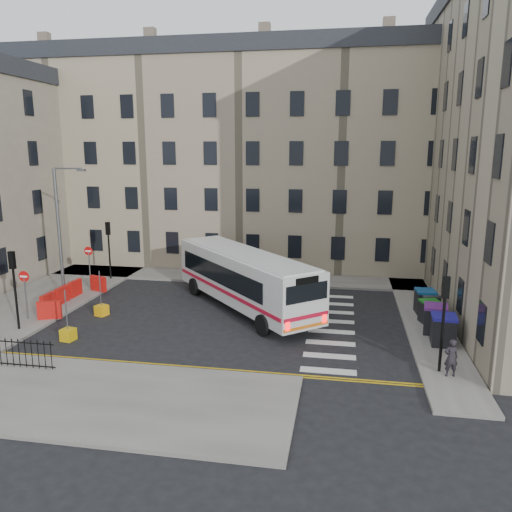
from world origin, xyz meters
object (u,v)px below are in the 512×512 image
(streetlamp, at_px, (59,230))
(wheelie_bin_a, at_px, (443,330))
(bus, at_px, (244,277))
(wheelie_bin_c, at_px, (431,312))
(bollard_yellow, at_px, (102,310))
(wheelie_bin_d, at_px, (428,304))
(bollard_chevron, at_px, (68,335))
(pedestrian, at_px, (451,358))
(wheelie_bin_b, at_px, (435,319))
(wheelie_bin_e, at_px, (425,301))

(streetlamp, xyz_separation_m, wheelie_bin_a, (22.28, -4.35, -3.46))
(streetlamp, relative_size, bus, 0.73)
(wheelie_bin_c, bearing_deg, bollard_yellow, 166.87)
(wheelie_bin_c, relative_size, wheelie_bin_d, 1.01)
(streetlamp, relative_size, wheelie_bin_d, 6.07)
(bollard_chevron, bearing_deg, pedestrian, -3.95)
(streetlamp, distance_m, wheelie_bin_b, 22.61)
(bus, xyz_separation_m, wheelie_bin_c, (10.39, -1.20, -1.16))
(bollard_yellow, distance_m, bollard_chevron, 3.83)
(wheelie_bin_e, distance_m, pedestrian, 8.29)
(wheelie_bin_a, relative_size, bollard_yellow, 2.39)
(streetlamp, distance_m, wheelie_bin_c, 22.50)
(wheelie_bin_b, xyz_separation_m, wheelie_bin_e, (-0.03, 3.18, -0.05))
(wheelie_bin_b, bearing_deg, bollard_chevron, -158.66)
(streetlamp, relative_size, wheelie_bin_a, 5.68)
(bus, height_order, wheelie_bin_a, bus)
(wheelie_bin_e, relative_size, pedestrian, 0.84)
(pedestrian, distance_m, bollard_chevron, 17.80)
(wheelie_bin_c, bearing_deg, bus, 155.59)
(streetlamp, bearing_deg, wheelie_bin_d, 0.24)
(wheelie_bin_c, relative_size, wheelie_bin_e, 1.01)
(wheelie_bin_a, bearing_deg, wheelie_bin_b, 98.69)
(bus, bearing_deg, pedestrian, -78.21)
(wheelie_bin_a, distance_m, wheelie_bin_b, 1.54)
(wheelie_bin_c, distance_m, wheelie_bin_d, 1.49)
(wheelie_bin_a, relative_size, bollard_chevron, 2.39)
(wheelie_bin_a, distance_m, wheelie_bin_c, 2.97)
(wheelie_bin_a, distance_m, bollard_yellow, 18.32)
(wheelie_bin_e, distance_m, bollard_chevron, 19.29)
(streetlamp, bearing_deg, wheelie_bin_e, 0.92)
(wheelie_bin_d, bearing_deg, wheelie_bin_a, -108.80)
(wheelie_bin_c, bearing_deg, bollard_chevron, 178.66)
(wheelie_bin_b, bearing_deg, wheelie_bin_e, 99.60)
(wheelie_bin_b, xyz_separation_m, wheelie_bin_c, (0.01, 1.43, -0.10))
(bollard_yellow, bearing_deg, wheelie_bin_e, 10.11)
(wheelie_bin_a, distance_m, wheelie_bin_d, 4.45)
(bus, xyz_separation_m, bollard_yellow, (-7.75, -2.68, -1.63))
(streetlamp, height_order, wheelie_bin_e, streetlamp)
(wheelie_bin_b, xyz_separation_m, wheelie_bin_d, (0.11, 2.91, -0.12))
(streetlamp, xyz_separation_m, wheelie_bin_c, (22.17, -1.39, -3.57))
(bollard_chevron, bearing_deg, wheelie_bin_b, 12.19)
(bus, relative_size, wheelie_bin_d, 8.26)
(wheelie_bin_e, relative_size, bollard_chevron, 2.24)
(streetlamp, bearing_deg, wheelie_bin_a, -11.05)
(wheelie_bin_a, height_order, pedestrian, pedestrian)
(wheelie_bin_b, relative_size, bollard_chevron, 2.44)
(wheelie_bin_b, height_order, wheelie_bin_d, wheelie_bin_b)
(wheelie_bin_a, distance_m, pedestrian, 3.59)
(bollard_yellow, height_order, bollard_chevron, same)
(wheelie_bin_a, relative_size, wheelie_bin_e, 1.06)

